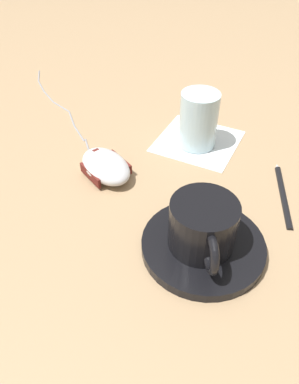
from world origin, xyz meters
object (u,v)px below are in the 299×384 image
computer_mouse (106,166)px  pen (284,192)px  drinking_glass (199,120)px  saucer (203,246)px  coffee_cup (203,226)px

computer_mouse → pen: 0.26m
computer_mouse → drinking_glass: size_ratio=1.24×
pen → saucer: bearing=-115.5°
drinking_glass → pen: size_ratio=0.66×
coffee_cup → computer_mouse: size_ratio=0.90×
saucer → computer_mouse: (-0.18, 0.07, 0.01)m
saucer → pen: saucer is taller
computer_mouse → saucer: bearing=-22.0°
pen → coffee_cup: bearing=-115.6°
drinking_glass → computer_mouse: bearing=-124.6°
computer_mouse → pen: size_ratio=0.81×
coffee_cup → computer_mouse: coffee_cup is taller
pen → drinking_glass: bearing=157.8°
computer_mouse → pen: (0.25, 0.07, -0.01)m
saucer → pen: (0.07, 0.15, -0.00)m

